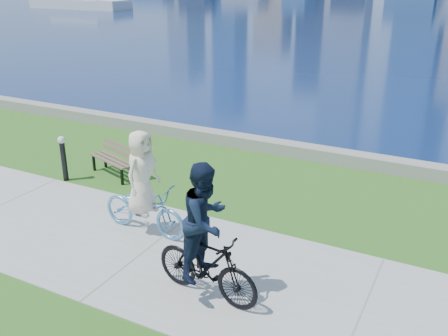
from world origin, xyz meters
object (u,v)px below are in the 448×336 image
Objects in this scene: park_bench at (115,157)px; cyclist_woman at (143,196)px; bollard_lamp at (63,155)px; cyclist_man at (206,244)px.

cyclist_woman is (2.45, -2.14, 0.33)m from park_bench.
bollard_lamp is at bearing 71.57° from cyclist_woman.
park_bench is 0.75× the size of cyclist_woman.
park_bench is 1.37× the size of bollard_lamp.
cyclist_man is (4.58, -3.44, 0.50)m from park_bench.
park_bench is at bearing 51.33° from cyclist_woman.
park_bench is at bearing 59.58° from cyclist_man.
bollard_lamp is 0.55× the size of cyclist_woman.
cyclist_woman is (3.34, -1.27, 0.14)m from bollard_lamp.
cyclist_woman reaches higher than park_bench.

